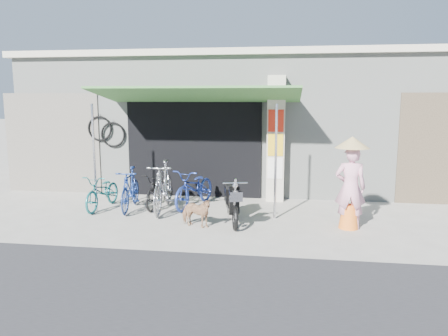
# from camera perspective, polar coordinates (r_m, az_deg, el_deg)

# --- Properties ---
(ground) EXTENTS (80.00, 80.00, 0.00)m
(ground) POSITION_cam_1_polar(r_m,az_deg,el_deg) (8.53, 0.36, -7.74)
(ground) COLOR #A39E93
(ground) RESTS_ON ground
(bicycle_shop) EXTENTS (12.30, 5.30, 3.66)m
(bicycle_shop) POSITION_cam_1_polar(r_m,az_deg,el_deg) (13.24, 3.42, 6.34)
(bicycle_shop) COLOR #A3A9A0
(bicycle_shop) RESTS_ON ground
(shop_pillar) EXTENTS (0.42, 0.44, 3.00)m
(shop_pillar) POSITION_cam_1_polar(r_m,az_deg,el_deg) (10.58, 6.79, 3.77)
(shop_pillar) COLOR beige
(shop_pillar) RESTS_ON ground
(awning) EXTENTS (4.60, 1.88, 2.72)m
(awning) POSITION_cam_1_polar(r_m,az_deg,el_deg) (9.92, -3.55, 9.33)
(awning) COLOR #34682F
(awning) RESTS_ON ground
(neighbour_left) EXTENTS (2.60, 0.06, 2.60)m
(neighbour_left) POSITION_cam_1_polar(r_m,az_deg,el_deg) (12.37, -21.47, 3.04)
(neighbour_left) COLOR #6B665B
(neighbour_left) RESTS_ON ground
(bike_teal) EXTENTS (0.60, 1.53, 0.79)m
(bike_teal) POSITION_cam_1_polar(r_m,az_deg,el_deg) (10.21, -15.54, -2.97)
(bike_teal) COLOR #166364
(bike_teal) RESTS_ON ground
(bike_blue) EXTENTS (0.63, 1.61, 0.95)m
(bike_blue) POSITION_cam_1_polar(r_m,az_deg,el_deg) (9.95, -12.15, -2.70)
(bike_blue) COLOR navy
(bike_blue) RESTS_ON ground
(bike_black) EXTENTS (0.67, 1.56, 0.80)m
(bike_black) POSITION_cam_1_polar(r_m,az_deg,el_deg) (10.11, -8.32, -2.83)
(bike_black) COLOR black
(bike_black) RESTS_ON ground
(bike_silver) EXTENTS (0.65, 1.88, 1.11)m
(bike_silver) POSITION_cam_1_polar(r_m,az_deg,el_deg) (9.70, -7.95, -2.39)
(bike_silver) COLOR #B4B3B8
(bike_silver) RESTS_ON ground
(bike_navy) EXTENTS (1.04, 1.80, 0.89)m
(bike_navy) POSITION_cam_1_polar(r_m,az_deg,el_deg) (10.01, -3.82, -2.58)
(bike_navy) COLOR navy
(bike_navy) RESTS_ON ground
(street_dog) EXTENTS (0.75, 0.51, 0.58)m
(street_dog) POSITION_cam_1_polar(r_m,az_deg,el_deg) (8.48, -3.70, -5.83)
(street_dog) COLOR #9E7753
(street_dog) RESTS_ON ground
(moped) EXTENTS (0.59, 1.62, 0.93)m
(moped) POSITION_cam_1_polar(r_m,az_deg,el_deg) (8.81, 1.04, -4.35)
(moped) COLOR black
(moped) RESTS_ON ground
(nun) EXTENTS (0.64, 0.64, 1.77)m
(nun) POSITION_cam_1_polar(r_m,az_deg,el_deg) (8.60, 16.19, -1.96)
(nun) COLOR pink
(nun) RESTS_ON ground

